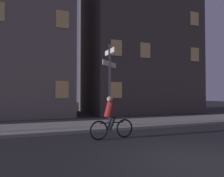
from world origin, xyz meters
name	(u,v)px	position (x,y,z in m)	size (l,w,h in m)	color
ground_plane	(202,163)	(0.00, 0.00, 0.00)	(80.00, 80.00, 0.00)	#232326
sidewalk_kerb	(106,125)	(0.00, 6.71, 0.07)	(40.00, 3.32, 0.14)	gray
signpost	(110,78)	(-0.15, 5.82, 2.48)	(1.13, 1.24, 4.00)	gray
cyclist	(111,119)	(-0.99, 3.54, 0.75)	(1.82, 0.36, 1.61)	black
building_left_block	(2,0)	(-5.68, 14.17, 8.84)	(10.15, 6.24, 17.67)	slate
building_right_block	(138,47)	(6.18, 14.43, 6.31)	(10.07, 6.88, 12.62)	#4C443D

